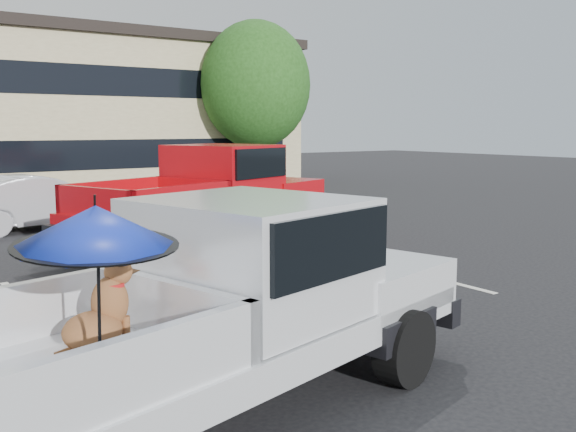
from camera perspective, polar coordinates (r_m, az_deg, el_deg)
name	(u,v)px	position (r m, az deg, el deg)	size (l,w,h in m)	color
ground	(319,319)	(8.55, 2.75, -9.15)	(90.00, 90.00, 0.00)	black
stripe_left	(43,320)	(9.06, -20.92, -8.66)	(0.12, 5.00, 0.01)	silver
stripe_right	(382,265)	(11.91, 8.38, -4.31)	(0.12, 5.00, 0.01)	silver
motel_building	(46,110)	(28.35, -20.71, 8.81)	(20.40, 8.40, 6.30)	tan
tree_right	(256,85)	(26.53, -2.89, 11.57)	(4.46, 4.46, 6.78)	#332114
tree_back	(115,87)	(32.46, -15.17, 11.00)	(4.68, 4.68, 7.11)	#332114
silver_pickup	(233,293)	(5.72, -4.95, -6.84)	(6.00, 3.34, 2.06)	black
red_pickup	(218,189)	(14.17, -6.26, 2.41)	(6.81, 4.32, 2.12)	black
silver_sedan	(37,202)	(17.09, -21.39, 1.19)	(1.42, 4.06, 1.34)	silver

